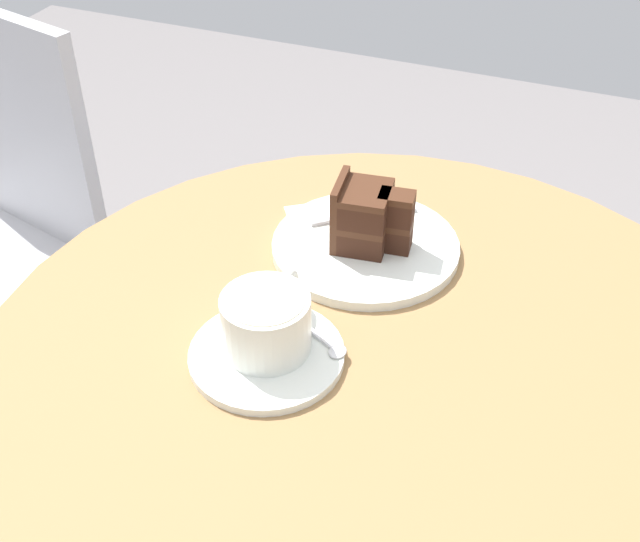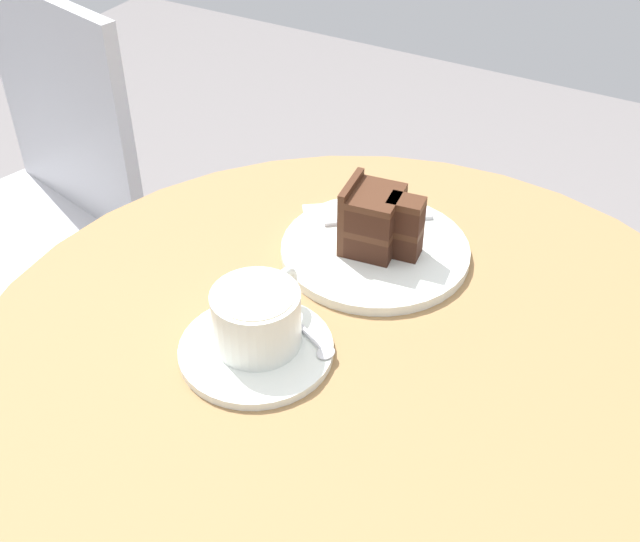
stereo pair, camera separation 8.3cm
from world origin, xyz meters
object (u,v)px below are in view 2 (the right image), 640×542
(cake_slice, at_px, (377,221))
(coffee_cup, at_px, (257,316))
(saucer, at_px, (256,350))
(cake_plate, at_px, (375,251))
(fork, at_px, (391,217))
(napkin, at_px, (362,235))
(cafe_chair, at_px, (32,200))
(teaspoon, at_px, (311,337))

(cake_slice, bearing_deg, coffee_cup, 169.91)
(saucer, distance_m, cake_slice, 0.21)
(coffee_cup, height_order, cake_plate, coffee_cup)
(cake_slice, xyz_separation_m, fork, (0.06, 0.01, -0.03))
(napkin, bearing_deg, coffee_cup, 178.77)
(cake_plate, height_order, napkin, cake_plate)
(saucer, height_order, cafe_chair, cafe_chair)
(coffee_cup, xyz_separation_m, cake_slice, (0.19, -0.03, 0.01))
(coffee_cup, xyz_separation_m, napkin, (0.22, -0.00, -0.04))
(cake_slice, relative_size, cafe_chair, 0.11)
(fork, bearing_deg, cake_slice, -121.25)
(saucer, bearing_deg, napkin, -0.58)
(teaspoon, height_order, cake_slice, cake_slice)
(cake_plate, relative_size, cake_slice, 2.34)
(saucer, distance_m, coffee_cup, 0.04)
(saucer, xyz_separation_m, coffee_cup, (0.01, 0.00, 0.04))
(coffee_cup, bearing_deg, cake_slice, -10.09)
(saucer, distance_m, napkin, 0.23)
(saucer, height_order, coffee_cup, coffee_cup)
(fork, height_order, cafe_chair, cafe_chair)
(napkin, bearing_deg, cafe_chair, 84.70)
(saucer, height_order, cake_plate, cake_plate)
(cake_plate, bearing_deg, saucer, 171.24)
(cake_slice, bearing_deg, fork, 8.12)
(cake_plate, relative_size, cafe_chair, 0.26)
(cake_slice, height_order, napkin, cake_slice)
(cafe_chair, bearing_deg, fork, 11.80)
(saucer, xyz_separation_m, napkin, (0.23, -0.00, -0.00))
(coffee_cup, height_order, teaspoon, coffee_cup)
(teaspoon, xyz_separation_m, cafe_chair, (0.25, 0.69, -0.20))
(fork, height_order, napkin, fork)
(cake_plate, distance_m, napkin, 0.04)
(cake_plate, bearing_deg, napkin, 49.22)
(saucer, distance_m, cafe_chair, 0.74)
(teaspoon, height_order, napkin, teaspoon)
(saucer, distance_m, fork, 0.26)
(cafe_chair, bearing_deg, cake_slice, 6.71)
(fork, relative_size, cafe_chair, 0.14)
(cake_plate, xyz_separation_m, fork, (0.06, 0.01, 0.01))
(coffee_cup, bearing_deg, cake_plate, -9.87)
(cafe_chair, bearing_deg, teaspoon, -6.06)
(coffee_cup, bearing_deg, cafe_chair, 66.72)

